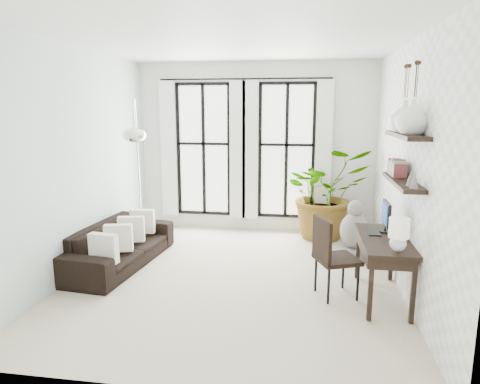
% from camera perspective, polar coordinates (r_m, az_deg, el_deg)
% --- Properties ---
extents(floor, '(5.00, 5.00, 0.00)m').
position_cam_1_polar(floor, '(6.18, -0.90, -11.33)').
color(floor, beige).
rests_on(floor, ground).
extents(ceiling, '(5.00, 5.00, 0.00)m').
position_cam_1_polar(ceiling, '(5.76, -1.00, 19.52)').
color(ceiling, white).
rests_on(ceiling, wall_back).
extents(wall_left, '(0.00, 5.00, 5.00)m').
position_cam_1_polar(wall_left, '(6.52, -20.87, 3.72)').
color(wall_left, silver).
rests_on(wall_left, floor).
extents(wall_right, '(0.00, 5.00, 5.00)m').
position_cam_1_polar(wall_right, '(5.81, 21.50, 2.84)').
color(wall_right, white).
rests_on(wall_right, floor).
extents(wall_back, '(4.50, 0.00, 4.50)m').
position_cam_1_polar(wall_back, '(8.21, 2.03, 5.87)').
color(wall_back, white).
rests_on(wall_back, floor).
extents(windows, '(3.26, 0.13, 2.65)m').
position_cam_1_polar(windows, '(8.17, 0.57, 5.56)').
color(windows, white).
rests_on(windows, wall_back).
extents(wall_shelves, '(0.25, 1.30, 0.60)m').
position_cam_1_polar(wall_shelves, '(5.44, 20.91, 3.71)').
color(wall_shelves, black).
rests_on(wall_shelves, wall_right).
extents(sofa, '(1.06, 2.24, 0.63)m').
position_cam_1_polar(sofa, '(6.80, -15.77, -6.76)').
color(sofa, black).
rests_on(sofa, floor).
extents(throw_pillows, '(0.40, 1.52, 0.40)m').
position_cam_1_polar(throw_pillows, '(6.71, -15.07, -5.34)').
color(throw_pillows, white).
rests_on(throw_pillows, sofa).
extents(plant, '(1.86, 1.74, 1.67)m').
position_cam_1_polar(plant, '(7.93, 11.30, -0.13)').
color(plant, '#2D7228').
rests_on(plant, floor).
extents(desk, '(0.57, 1.34, 1.18)m').
position_cam_1_polar(desk, '(5.53, 18.69, -6.55)').
color(desk, black).
rests_on(desk, floor).
extents(desk_chair, '(0.64, 0.64, 1.03)m').
position_cam_1_polar(desk_chair, '(5.51, 11.97, -7.88)').
color(desk_chair, black).
rests_on(desk_chair, floor).
extents(arc_lamp, '(0.76, 1.43, 2.56)m').
position_cam_1_polar(arc_lamp, '(6.98, -13.75, 7.58)').
color(arc_lamp, silver).
rests_on(arc_lamp, floor).
extents(buddha, '(0.52, 0.52, 0.93)m').
position_cam_1_polar(buddha, '(7.09, 15.02, -5.35)').
color(buddha, gray).
rests_on(buddha, floor).
extents(vase_a, '(0.37, 0.37, 0.38)m').
position_cam_1_polar(vase_a, '(5.12, 22.00, 9.26)').
color(vase_a, white).
rests_on(vase_a, shelf_upper).
extents(vase_b, '(0.37, 0.37, 0.38)m').
position_cam_1_polar(vase_b, '(5.51, 21.07, 9.41)').
color(vase_b, white).
rests_on(vase_b, shelf_upper).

